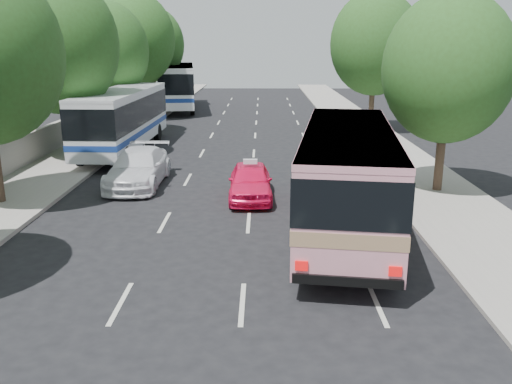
{
  "coord_description": "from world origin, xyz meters",
  "views": [
    {
      "loc": [
        1.46,
        -13.66,
        6.0
      ],
      "look_at": [
        1.28,
        2.18,
        1.6
      ],
      "focal_mm": 38.0,
      "sensor_mm": 36.0,
      "label": 1
    }
  ],
  "objects_px": {
    "pink_bus": "(347,169)",
    "white_pickup": "(139,168)",
    "pink_taxi": "(250,181)",
    "tour_coach_rear": "(178,83)",
    "tour_coach_front": "(123,115)"
  },
  "relations": [
    {
      "from": "pink_bus",
      "to": "white_pickup",
      "type": "distance_m",
      "value": 10.1
    },
    {
      "from": "white_pickup",
      "to": "pink_bus",
      "type": "bearing_deg",
      "value": -36.14
    },
    {
      "from": "pink_bus",
      "to": "white_pickup",
      "type": "relative_size",
      "value": 2.05
    },
    {
      "from": "tour_coach_rear",
      "to": "pink_bus",
      "type": "bearing_deg",
      "value": -80.2
    },
    {
      "from": "pink_taxi",
      "to": "white_pickup",
      "type": "bearing_deg",
      "value": 155.84
    },
    {
      "from": "pink_bus",
      "to": "white_pickup",
      "type": "xyz_separation_m",
      "value": [
        -8.04,
        5.97,
        -1.34
      ]
    },
    {
      "from": "pink_bus",
      "to": "pink_taxi",
      "type": "relative_size",
      "value": 2.63
    },
    {
      "from": "pink_bus",
      "to": "pink_taxi",
      "type": "xyz_separation_m",
      "value": [
        -3.17,
        3.92,
        -1.4
      ]
    },
    {
      "from": "tour_coach_front",
      "to": "tour_coach_rear",
      "type": "relative_size",
      "value": 0.86
    },
    {
      "from": "pink_taxi",
      "to": "tour_coach_rear",
      "type": "height_order",
      "value": "tour_coach_rear"
    },
    {
      "from": "tour_coach_front",
      "to": "pink_taxi",
      "type": "bearing_deg",
      "value": -50.94
    },
    {
      "from": "pink_taxi",
      "to": "tour_coach_front",
      "type": "height_order",
      "value": "tour_coach_front"
    },
    {
      "from": "pink_bus",
      "to": "tour_coach_rear",
      "type": "xyz_separation_m",
      "value": [
        -10.46,
        33.6,
        0.28
      ]
    },
    {
      "from": "pink_bus",
      "to": "pink_taxi",
      "type": "bearing_deg",
      "value": 136.88
    },
    {
      "from": "pink_taxi",
      "to": "pink_bus",
      "type": "bearing_deg",
      "value": -52.42
    }
  ]
}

